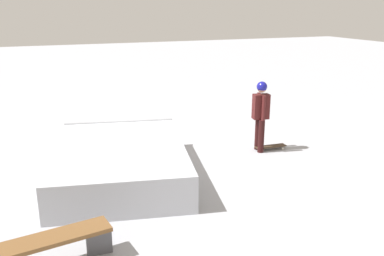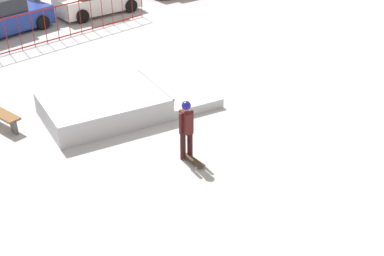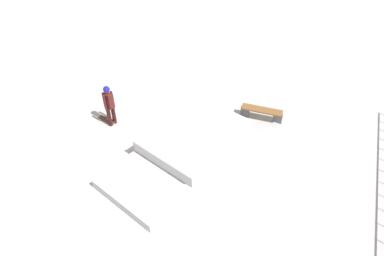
# 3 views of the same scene
# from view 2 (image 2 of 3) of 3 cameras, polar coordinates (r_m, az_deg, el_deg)

# --- Properties ---
(ground_plane) EXTENTS (60.00, 60.00, 0.00)m
(ground_plane) POSITION_cam_2_polar(r_m,az_deg,el_deg) (16.76, -6.44, 1.76)
(ground_plane) COLOR #A8AAB2
(skate_ramp) EXTENTS (5.81, 3.62, 0.74)m
(skate_ramp) POSITION_cam_2_polar(r_m,az_deg,el_deg) (16.61, -8.10, 2.60)
(skate_ramp) COLOR #B0B3BB
(skate_ramp) RESTS_ON ground
(skater) EXTENTS (0.44, 0.41, 1.73)m
(skater) POSITION_cam_2_polar(r_m,az_deg,el_deg) (13.80, -0.62, 0.27)
(skater) COLOR black
(skater) RESTS_ON ground
(skateboard) EXTENTS (0.29, 0.81, 0.09)m
(skateboard) POSITION_cam_2_polar(r_m,az_deg,el_deg) (14.06, 0.14, -3.56)
(skateboard) COLOR #3F2D1E
(skateboard) RESTS_ON ground
(perimeter_fence) EXTENTS (12.19, 0.93, 1.50)m
(perimeter_fence) POSITION_cam_2_polar(r_m,az_deg,el_deg) (22.60, -17.66, 10.10)
(perimeter_fence) COLOR maroon
(perimeter_fence) RESTS_ON ground
(park_bench) EXTENTS (0.66, 1.64, 0.48)m
(park_bench) POSITION_cam_2_polar(r_m,az_deg,el_deg) (16.70, -20.18, 1.28)
(park_bench) COLOR brown
(park_bench) RESTS_ON ground
(parked_car_blue) EXTENTS (4.30, 2.38, 1.60)m
(parked_car_blue) POSITION_cam_2_polar(r_m,az_deg,el_deg) (24.86, -19.96, 11.32)
(parked_car_blue) COLOR #1E3899
(parked_car_blue) RESTS_ON ground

